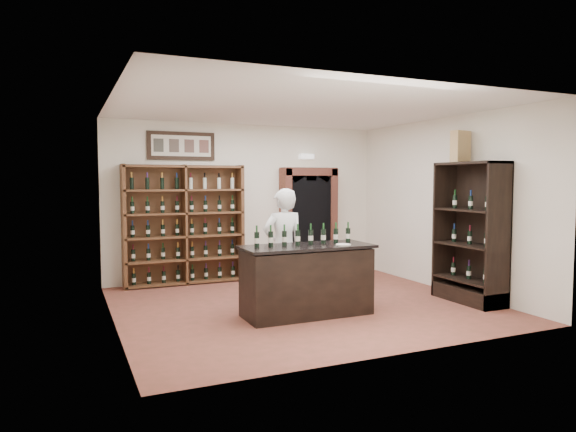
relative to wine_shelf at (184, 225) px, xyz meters
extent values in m
plane|color=brown|center=(1.30, -2.33, -1.10)|extent=(5.50, 5.50, 0.00)
plane|color=white|center=(1.30, -2.33, 1.90)|extent=(5.50, 5.50, 0.00)
cube|color=white|center=(1.30, 0.17, 0.40)|extent=(5.50, 0.04, 3.00)
cube|color=white|center=(-1.45, -2.33, 0.40)|extent=(0.04, 5.00, 3.00)
cube|color=white|center=(4.05, -2.33, 0.40)|extent=(0.04, 5.00, 3.00)
cube|color=brown|center=(0.00, 0.14, 0.00)|extent=(2.20, 0.02, 2.20)
cube|color=brown|center=(-1.07, -0.04, 0.00)|extent=(0.06, 0.38, 2.20)
cube|color=brown|center=(1.07, -0.04, 0.00)|extent=(0.06, 0.38, 2.20)
cube|color=brown|center=(0.00, -0.04, 0.00)|extent=(0.04, 0.38, 2.20)
cube|color=brown|center=(0.00, -0.04, -1.06)|extent=(2.18, 0.38, 0.04)
cube|color=brown|center=(0.00, -0.04, -0.64)|extent=(2.18, 0.38, 0.04)
cube|color=brown|center=(0.00, -0.04, -0.21)|extent=(2.18, 0.38, 0.03)
cube|color=brown|center=(0.00, -0.04, 0.21)|extent=(2.18, 0.38, 0.04)
cube|color=brown|center=(0.00, -0.04, 0.64)|extent=(2.18, 0.38, 0.04)
cube|color=brown|center=(0.00, -0.04, 1.06)|extent=(2.18, 0.38, 0.04)
cube|color=black|center=(0.00, 0.14, 1.45)|extent=(1.25, 0.04, 0.52)
cube|color=black|center=(2.55, 0.00, -0.04)|extent=(0.97, 0.29, 2.05)
cube|color=#984B3A|center=(2.04, -0.02, -0.02)|extent=(0.14, 0.35, 2.15)
cube|color=#984B3A|center=(3.06, -0.02, -0.02)|extent=(0.14, 0.35, 2.15)
cube|color=#984B3A|center=(2.55, -0.02, 0.99)|extent=(1.15, 0.35, 0.16)
cube|color=white|center=(2.55, 0.09, 1.30)|extent=(0.30, 0.10, 0.10)
cube|color=black|center=(1.10, -2.93, -0.63)|extent=(1.80, 0.70, 0.94)
cube|color=black|center=(1.10, -2.93, -0.12)|extent=(1.88, 0.78, 0.04)
cylinder|color=black|center=(0.38, -2.84, 0.01)|extent=(0.07, 0.07, 0.21)
cylinder|color=beige|center=(0.38, -2.84, -0.01)|extent=(0.07, 0.07, 0.07)
cylinder|color=#194B1E|center=(0.38, -2.84, 0.16)|extent=(0.03, 0.03, 0.09)
cylinder|color=black|center=(0.59, -2.84, 0.01)|extent=(0.07, 0.07, 0.21)
cylinder|color=beige|center=(0.59, -2.84, -0.01)|extent=(0.07, 0.07, 0.07)
cylinder|color=#194B1E|center=(0.59, -2.84, 0.16)|extent=(0.03, 0.03, 0.09)
cylinder|color=black|center=(0.79, -2.84, 0.01)|extent=(0.07, 0.07, 0.21)
cylinder|color=beige|center=(0.79, -2.84, -0.01)|extent=(0.07, 0.07, 0.07)
cylinder|color=#194B1E|center=(0.79, -2.84, 0.16)|extent=(0.03, 0.03, 0.09)
cylinder|color=black|center=(1.00, -2.84, 0.01)|extent=(0.07, 0.07, 0.21)
cylinder|color=beige|center=(1.00, -2.84, -0.01)|extent=(0.07, 0.07, 0.07)
cylinder|color=#194B1E|center=(1.00, -2.84, 0.16)|extent=(0.03, 0.03, 0.09)
cylinder|color=black|center=(1.20, -2.84, 0.01)|extent=(0.07, 0.07, 0.21)
cylinder|color=beige|center=(1.20, -2.84, -0.01)|extent=(0.07, 0.07, 0.07)
cylinder|color=#194B1E|center=(1.20, -2.84, 0.16)|extent=(0.03, 0.03, 0.09)
cylinder|color=black|center=(1.41, -2.84, 0.01)|extent=(0.07, 0.07, 0.21)
cylinder|color=beige|center=(1.41, -2.84, -0.01)|extent=(0.07, 0.07, 0.07)
cylinder|color=#194B1E|center=(1.41, -2.84, 0.16)|extent=(0.03, 0.03, 0.09)
cylinder|color=black|center=(1.61, -2.84, 0.01)|extent=(0.07, 0.07, 0.21)
cylinder|color=beige|center=(1.61, -2.84, -0.01)|extent=(0.07, 0.07, 0.07)
cylinder|color=#194B1E|center=(1.61, -2.84, 0.16)|extent=(0.03, 0.03, 0.09)
cylinder|color=black|center=(1.82, -2.84, 0.01)|extent=(0.07, 0.07, 0.21)
cylinder|color=beige|center=(1.82, -2.84, -0.01)|extent=(0.07, 0.07, 0.07)
cylinder|color=#194B1E|center=(1.82, -2.84, 0.16)|extent=(0.03, 0.03, 0.09)
cube|color=black|center=(4.02, -3.23, 0.00)|extent=(0.02, 1.20, 2.20)
cube|color=black|center=(3.79, -3.81, 0.00)|extent=(0.48, 0.04, 2.20)
cube|color=black|center=(3.79, -2.65, 0.00)|extent=(0.48, 0.04, 2.20)
cube|color=black|center=(3.79, -3.23, 1.08)|extent=(0.48, 1.20, 0.04)
cube|color=black|center=(3.79, -3.23, -0.98)|extent=(0.48, 1.20, 0.24)
cube|color=black|center=(3.79, -3.23, -0.75)|extent=(0.48, 1.16, 0.03)
cube|color=black|center=(3.79, -3.23, -0.20)|extent=(0.48, 1.16, 0.03)
cube|color=black|center=(3.79, -3.23, 0.35)|extent=(0.48, 1.16, 0.03)
imported|color=silver|center=(0.99, -2.33, -0.20)|extent=(0.66, 0.44, 1.79)
cylinder|color=beige|center=(1.57, -3.14, -0.09)|extent=(0.21, 0.21, 0.02)
cube|color=tan|center=(3.80, -2.97, 1.35)|extent=(0.38, 0.23, 0.50)
camera|label=1|loc=(-2.04, -9.40, 0.82)|focal=32.00mm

